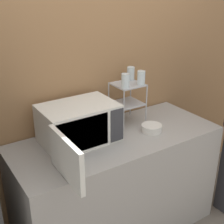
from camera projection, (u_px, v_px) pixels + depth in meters
The scene contains 8 objects.
wall_back at pixel (91, 73), 2.50m from camera, with size 8.00×0.06×2.60m.
counter at pixel (117, 185), 2.54m from camera, with size 1.62×0.68×0.89m.
microwave at pixel (78, 125), 2.23m from camera, with size 0.58×0.79×0.28m.
dish_rack at pixel (128, 95), 2.52m from camera, with size 0.23×0.23×0.34m.
glass_front_left at pixel (125, 81), 2.37m from camera, with size 0.06×0.06×0.11m.
glass_back_right at pixel (131, 73), 2.55m from camera, with size 0.06×0.06×0.11m.
glass_front_right at pixel (141, 78), 2.44m from camera, with size 0.06×0.06×0.11m.
bowl at pixel (152, 128), 2.44m from camera, with size 0.16×0.16×0.05m.
Camera 1 is at (-1.19, -1.40, 1.99)m, focal length 50.00 mm.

